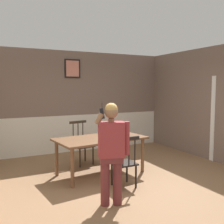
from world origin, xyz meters
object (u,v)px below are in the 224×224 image
chair_by_doorway (82,144)px  chair_near_window (125,162)px  dining_table (100,142)px  person_figure (112,148)px

chair_by_doorway → chair_near_window: bearing=85.6°
dining_table → chair_by_doorway: (-0.10, 0.87, -0.21)m
chair_near_window → chair_by_doorway: (-0.19, 1.74, 0.02)m
person_figure → chair_by_doorway: bearing=-80.2°
dining_table → chair_near_window: chair_near_window is taller
dining_table → person_figure: size_ratio=1.21×
dining_table → chair_by_doorway: 0.90m
chair_near_window → person_figure: 0.88m
chair_near_window → chair_by_doorway: 1.75m
dining_table → chair_near_window: (0.09, -0.87, -0.23)m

